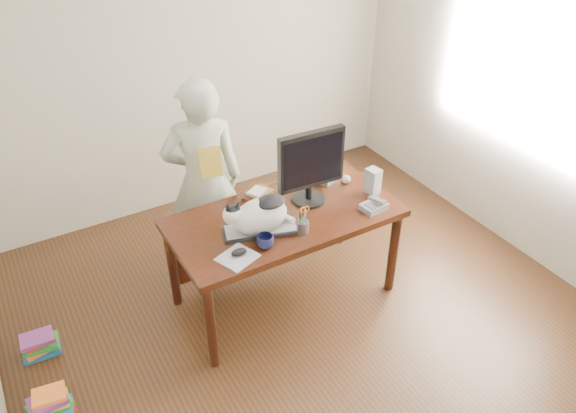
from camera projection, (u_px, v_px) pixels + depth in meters
The scene contains 18 objects.
room at pixel (338, 180), 3.12m from camera, with size 4.50×4.50×4.50m.
desk at pixel (279, 226), 4.03m from camera, with size 1.60×0.80×0.75m.
keyboard at pixel (261, 230), 3.72m from camera, with size 0.54×0.33×0.03m.
cat at pixel (258, 215), 3.65m from camera, with size 0.49×0.34×0.28m.
monitor at pixel (311, 164), 3.85m from camera, with size 0.49×0.25×0.56m.
pen_cup at pixel (303, 226), 3.69m from camera, with size 0.09×0.09×0.21m.
mousepad at pixel (238, 257), 3.50m from camera, with size 0.28×0.27×0.01m.
mouse at pixel (239, 252), 3.52m from camera, with size 0.12×0.10×0.04m.
coffee_mug at pixel (265, 241), 3.57m from camera, with size 0.11×0.11×0.09m, color #0D1034.
phone at pixel (374, 206), 3.94m from camera, with size 0.19×0.17×0.08m.
speaker at pixel (373, 181), 4.07m from camera, with size 0.10×0.11×0.20m.
baseball at pixel (346, 179), 4.22m from camera, with size 0.07×0.07×0.07m.
book_stack at pixel (258, 195), 4.04m from camera, with size 0.24×0.21×0.07m.
calculator at pixel (323, 176), 4.27m from camera, with size 0.22×0.25×0.06m.
person at pixel (204, 181), 4.16m from camera, with size 0.59×0.39×1.61m, color silver.
held_book at pixel (210, 162), 3.90m from camera, with size 0.17×0.13×0.21m.
book_pile_a at pixel (51, 405), 3.39m from camera, with size 0.27×0.22×0.18m.
book_pile_b at pixel (40, 344), 3.81m from camera, with size 0.26×0.20×0.15m.
Camera 1 is at (-1.58, -2.16, 2.99)m, focal length 35.00 mm.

